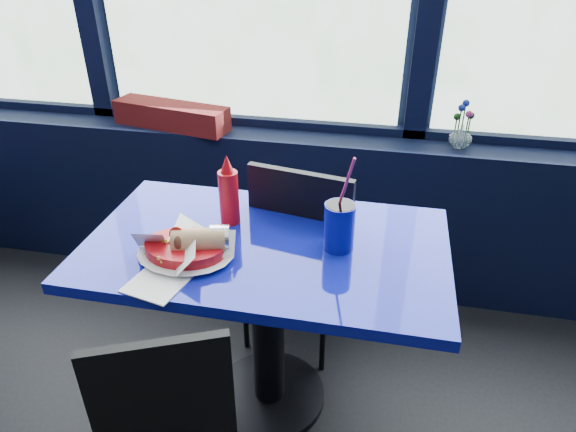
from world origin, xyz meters
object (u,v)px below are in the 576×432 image
object	(u,v)px
ketchup_bottle	(229,193)
chair_near_back	(299,247)
flower_vase	(461,134)
food_basket	(187,247)
near_table	(267,286)
planter_box	(171,115)
soda_cup	(339,225)

from	to	relation	value
ketchup_bottle	chair_near_back	bearing A→B (deg)	45.54
flower_vase	food_basket	bearing A→B (deg)	-132.62
near_table	food_basket	distance (m)	0.34
near_table	planter_box	size ratio (longest dim) A/B	2.08
planter_box	flower_vase	size ratio (longest dim) A/B	2.72
food_basket	soda_cup	xyz separation A→B (m)	(0.46, 0.15, 0.05)
flower_vase	ketchup_bottle	size ratio (longest dim) A/B	0.83
food_basket	ketchup_bottle	size ratio (longest dim) A/B	1.19
near_table	ketchup_bottle	size ratio (longest dim) A/B	4.67
near_table	soda_cup	xyz separation A→B (m)	(0.24, 0.02, 0.27)
flower_vase	soda_cup	size ratio (longest dim) A/B	0.63
flower_vase	soda_cup	bearing A→B (deg)	-117.83
near_table	flower_vase	world-z (taller)	flower_vase
food_basket	ketchup_bottle	bearing A→B (deg)	84.40
planter_box	soda_cup	world-z (taller)	soda_cup
near_table	planter_box	distance (m)	1.11
food_basket	near_table	bearing A→B (deg)	40.55
near_table	flower_vase	size ratio (longest dim) A/B	5.65
planter_box	food_basket	xyz separation A→B (m)	(0.45, -0.96, -0.07)
chair_near_back	flower_vase	bearing A→B (deg)	-129.15
near_table	ketchup_bottle	world-z (taller)	ketchup_bottle
near_table	chair_near_back	bearing A→B (deg)	80.31
chair_near_back	food_basket	bearing A→B (deg)	68.65
chair_near_back	ketchup_bottle	xyz separation A→B (m)	(-0.21, -0.21, 0.33)
ketchup_bottle	soda_cup	distance (m)	0.40
ketchup_bottle	soda_cup	size ratio (longest dim) A/B	0.76
chair_near_back	flower_vase	xyz separation A→B (m)	(0.62, 0.53, 0.33)
near_table	food_basket	xyz separation A→B (m)	(-0.22, -0.13, 0.22)
soda_cup	planter_box	bearing A→B (deg)	138.23
planter_box	flower_vase	bearing A→B (deg)	12.02
near_table	food_basket	size ratio (longest dim) A/B	3.94
planter_box	ketchup_bottle	distance (m)	0.89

